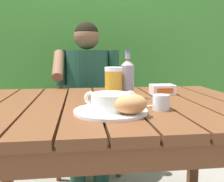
# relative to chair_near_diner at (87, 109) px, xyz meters

# --- Properties ---
(dining_table) EXTENTS (1.35, 1.00, 0.73)m
(dining_table) POSITION_rel_chair_near_diner_xyz_m (0.10, -0.94, 0.16)
(dining_table) COLOR brown
(dining_table) RESTS_ON ground_plane
(hedge_backdrop) EXTENTS (3.09, 0.84, 2.65)m
(hedge_backdrop) POSITION_rel_chair_near_diner_xyz_m (0.20, 0.73, 0.51)
(hedge_backdrop) COLOR #3D802F
(hedge_backdrop) RESTS_ON ground_plane
(chair_near_diner) EXTENTS (0.50, 0.46, 0.97)m
(chair_near_diner) POSITION_rel_chair_near_diner_xyz_m (0.00, 0.00, 0.00)
(chair_near_diner) COLOR brown
(chair_near_diner) RESTS_ON ground_plane
(person_eating) EXTENTS (0.48, 0.47, 1.18)m
(person_eating) POSITION_rel_chair_near_diner_xyz_m (-0.00, -0.20, 0.21)
(person_eating) COLOR #1F4B37
(person_eating) RESTS_ON ground_plane
(serving_plate) EXTENTS (0.29, 0.29, 0.01)m
(serving_plate) POSITION_rel_chair_near_diner_xyz_m (0.06, -1.14, 0.25)
(serving_plate) COLOR white
(serving_plate) RESTS_ON dining_table
(soup_bowl) EXTENTS (0.20, 0.15, 0.07)m
(soup_bowl) POSITION_rel_chair_near_diner_xyz_m (0.06, -1.14, 0.29)
(soup_bowl) COLOR white
(soup_bowl) RESTS_ON serving_plate
(bread_roll) EXTENTS (0.12, 0.10, 0.07)m
(bread_roll) POSITION_rel_chair_near_diner_xyz_m (0.13, -1.22, 0.29)
(bread_roll) COLOR tan
(bread_roll) RESTS_ON serving_plate
(beer_glass) EXTENTS (0.09, 0.09, 0.16)m
(beer_glass) POSITION_rel_chair_near_diner_xyz_m (0.11, -0.89, 0.32)
(beer_glass) COLOR orange
(beer_glass) RESTS_ON dining_table
(beer_bottle) EXTENTS (0.07, 0.07, 0.24)m
(beer_bottle) POSITION_rel_chair_near_diner_xyz_m (0.18, -0.85, 0.34)
(beer_bottle) COLOR gray
(beer_bottle) RESTS_ON dining_table
(water_glass_small) EXTENTS (0.07, 0.07, 0.06)m
(water_glass_small) POSITION_rel_chair_near_diner_xyz_m (0.27, -1.12, 0.27)
(water_glass_small) COLOR silver
(water_glass_small) RESTS_ON dining_table
(butter_tub) EXTENTS (0.13, 0.10, 0.05)m
(butter_tub) POSITION_rel_chair_near_diner_xyz_m (0.40, -0.74, 0.27)
(butter_tub) COLOR white
(butter_tub) RESTS_ON dining_table
(table_knife) EXTENTS (0.14, 0.05, 0.01)m
(table_knife) POSITION_rel_chair_near_diner_xyz_m (0.20, -1.07, 0.25)
(table_knife) COLOR silver
(table_knife) RESTS_ON dining_table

